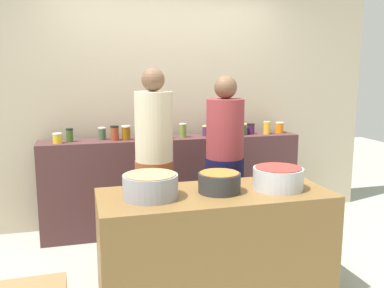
% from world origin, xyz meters
% --- Properties ---
extents(ground, '(12.00, 12.00, 0.00)m').
position_xyz_m(ground, '(0.00, 0.00, 0.00)').
color(ground, '#9A9F92').
extents(storefront_wall, '(4.80, 0.12, 3.00)m').
position_xyz_m(storefront_wall, '(0.00, 1.45, 1.50)').
color(storefront_wall, '#BBAA8E').
rests_on(storefront_wall, ground).
extents(display_shelf, '(2.70, 0.36, 0.99)m').
position_xyz_m(display_shelf, '(0.00, 1.10, 0.50)').
color(display_shelf, '#4B2C2C').
rests_on(display_shelf, ground).
extents(prep_table, '(1.70, 0.70, 0.80)m').
position_xyz_m(prep_table, '(0.00, -0.30, 0.40)').
color(prep_table, brown).
rests_on(prep_table, ground).
extents(preserve_jar_0, '(0.09, 0.09, 0.10)m').
position_xyz_m(preserve_jar_0, '(-1.14, 1.04, 1.04)').
color(preserve_jar_0, gold).
rests_on(preserve_jar_0, display_shelf).
extents(preserve_jar_1, '(0.07, 0.07, 0.13)m').
position_xyz_m(preserve_jar_1, '(-1.03, 1.10, 1.06)').
color(preserve_jar_1, '#375621').
rests_on(preserve_jar_1, display_shelf).
extents(preserve_jar_2, '(0.08, 0.08, 0.12)m').
position_xyz_m(preserve_jar_2, '(-0.72, 1.15, 1.06)').
color(preserve_jar_2, '#3B5938').
rests_on(preserve_jar_2, display_shelf).
extents(preserve_jar_3, '(0.09, 0.09, 0.15)m').
position_xyz_m(preserve_jar_3, '(-0.60, 1.06, 1.07)').
color(preserve_jar_3, brown).
rests_on(preserve_jar_3, display_shelf).
extents(preserve_jar_4, '(0.09, 0.09, 0.14)m').
position_xyz_m(preserve_jar_4, '(-0.49, 1.06, 1.07)').
color(preserve_jar_4, brown).
rests_on(preserve_jar_4, display_shelf).
extents(preserve_jar_5, '(0.08, 0.08, 0.12)m').
position_xyz_m(preserve_jar_5, '(-0.20, 1.10, 1.05)').
color(preserve_jar_5, '#34432D').
rests_on(preserve_jar_5, display_shelf).
extents(preserve_jar_6, '(0.08, 0.08, 0.14)m').
position_xyz_m(preserve_jar_6, '(-0.09, 1.04, 1.06)').
color(preserve_jar_6, olive).
rests_on(preserve_jar_6, display_shelf).
extents(preserve_jar_7, '(0.07, 0.07, 0.15)m').
position_xyz_m(preserve_jar_7, '(0.10, 1.08, 1.07)').
color(preserve_jar_7, olive).
rests_on(preserve_jar_7, display_shelf).
extents(preserve_jar_8, '(0.08, 0.08, 0.11)m').
position_xyz_m(preserve_jar_8, '(0.36, 1.11, 1.05)').
color(preserve_jar_8, '#4B2A49').
rests_on(preserve_jar_8, display_shelf).
extents(preserve_jar_9, '(0.08, 0.08, 0.13)m').
position_xyz_m(preserve_jar_9, '(0.49, 1.10, 1.06)').
color(preserve_jar_9, '#394E34').
rests_on(preserve_jar_9, display_shelf).
extents(preserve_jar_10, '(0.09, 0.09, 0.13)m').
position_xyz_m(preserve_jar_10, '(0.59, 1.09, 1.06)').
color(preserve_jar_10, '#47274D').
rests_on(preserve_jar_10, display_shelf).
extents(preserve_jar_11, '(0.09, 0.09, 0.12)m').
position_xyz_m(preserve_jar_11, '(0.76, 1.07, 1.05)').
color(preserve_jar_11, '#2D5029').
rests_on(preserve_jar_11, display_shelf).
extents(preserve_jar_12, '(0.09, 0.09, 0.12)m').
position_xyz_m(preserve_jar_12, '(0.87, 1.11, 1.05)').
color(preserve_jar_12, '#48164C').
rests_on(preserve_jar_12, display_shelf).
extents(preserve_jar_13, '(0.08, 0.08, 0.14)m').
position_xyz_m(preserve_jar_13, '(1.04, 1.07, 1.06)').
color(preserve_jar_13, gold).
rests_on(preserve_jar_13, display_shelf).
extents(preserve_jar_14, '(0.09, 0.09, 0.12)m').
position_xyz_m(preserve_jar_14, '(1.21, 1.11, 1.05)').
color(preserve_jar_14, orange).
rests_on(preserve_jar_14, display_shelf).
extents(cooking_pot_left, '(0.39, 0.39, 0.17)m').
position_xyz_m(cooking_pot_left, '(-0.48, -0.31, 0.89)').
color(cooking_pot_left, gray).
rests_on(cooking_pot_left, prep_table).
extents(cooking_pot_center, '(0.31, 0.31, 0.15)m').
position_xyz_m(cooking_pot_center, '(0.03, -0.30, 0.87)').
color(cooking_pot_center, '#2D2D2D').
rests_on(cooking_pot_center, prep_table).
extents(cooking_pot_right, '(0.38, 0.38, 0.17)m').
position_xyz_m(cooking_pot_right, '(0.48, -0.34, 0.88)').
color(cooking_pot_right, '#B7B7BC').
rests_on(cooking_pot_right, prep_table).
extents(cook_with_tongs, '(0.33, 0.33, 1.70)m').
position_xyz_m(cook_with_tongs, '(-0.35, 0.28, 0.78)').
color(cook_with_tongs, brown).
rests_on(cook_with_tongs, ground).
extents(cook_in_cap, '(0.36, 0.36, 1.63)m').
position_xyz_m(cook_in_cap, '(0.35, 0.47, 0.74)').
color(cook_in_cap, black).
rests_on(cook_in_cap, ground).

